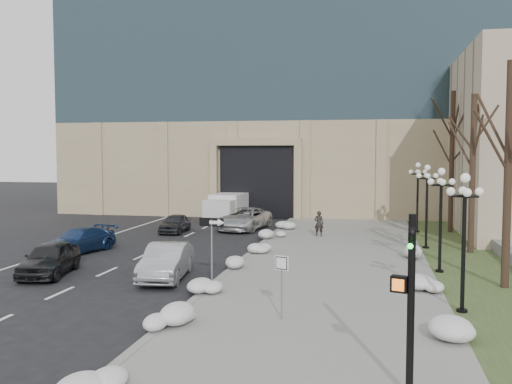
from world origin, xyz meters
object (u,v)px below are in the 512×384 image
lamppost_c (427,195)px  lamppost_b (441,206)px  car_d (244,219)px  traffic_signal (409,309)px  car_e (175,223)px  one_way_sign (216,231)px  lamppost_a (464,224)px  keep_sign (282,274)px  box_truck (231,207)px  car_b (166,262)px  car_a (49,259)px  lamppost_d (418,188)px  car_c (79,241)px  pedestrian (319,223)px

lamppost_c → lamppost_b: bearing=-90.0°
car_d → traffic_signal: size_ratio=1.35×
car_e → lamppost_b: size_ratio=0.78×
one_way_sign → lamppost_a: bearing=-3.3°
lamppost_c → one_way_sign: bearing=-128.5°
keep_sign → lamppost_b: lamppost_b is taller
lamppost_a → box_truck: bearing=119.7°
car_e → box_truck: size_ratio=0.54×
one_way_sign → traffic_signal: traffic_signal is taller
car_b → lamppost_b: (11.62, 3.36, 2.32)m
car_b → keep_sign: keep_sign is taller
car_e → one_way_sign: one_way_sign is taller
lamppost_b → keep_sign: bearing=-124.0°
one_way_sign → lamppost_b: (9.01, 4.84, 0.70)m
car_a → lamppost_d: lamppost_d is taller
car_a → lamppost_d: size_ratio=0.91×
car_a → traffic_signal: traffic_signal is taller
car_b → one_way_sign: bearing=-37.1°
car_a → box_truck: (2.82, 21.90, 0.29)m
lamppost_a → car_d: bearing=121.6°
car_c → box_truck: 17.00m
car_e → lamppost_d: 16.48m
one_way_sign → lamppost_d: (9.01, 17.84, 0.70)m
car_a → keep_sign: 12.27m
car_b → pedestrian: (5.35, 13.11, 0.17)m
lamppost_b → one_way_sign: bearing=-151.8°
car_b → lamppost_b: lamppost_b is taller
car_b → traffic_signal: bearing=-55.2°
car_c → traffic_signal: 22.61m
car_c → lamppost_a: (18.54, -8.36, 2.41)m
car_d → lamppost_a: lamppost_a is taller
car_a → car_b: (5.36, 0.27, 0.01)m
car_a → lamppost_c: size_ratio=0.91×
pedestrian → car_c: bearing=33.8°
traffic_signal → lamppost_a: bearing=90.2°
lamppost_c → car_b: bearing=-139.7°
car_d → lamppost_d: 12.00m
lamppost_b → lamppost_d: size_ratio=1.00×
keep_sign → lamppost_b: (5.80, 8.60, 1.48)m
car_a → car_d: (5.21, 16.24, 0.03)m
car_c → lamppost_d: 21.76m
car_b → traffic_signal: traffic_signal is taller
car_c → car_e: (2.47, 8.42, -0.03)m
car_b → keep_sign: size_ratio=2.12×
lamppost_a → lamppost_d: same height
lamppost_a → car_c: bearing=155.7°
car_b → lamppost_d: (11.62, 16.36, 2.32)m
car_b → lamppost_d: bearing=47.1°
keep_sign → lamppost_a: size_ratio=0.46×
car_c → one_way_sign: 11.77m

